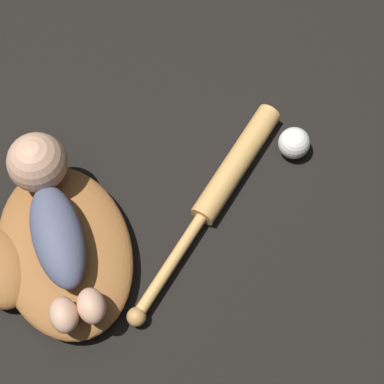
{
  "coord_description": "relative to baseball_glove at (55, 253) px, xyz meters",
  "views": [
    {
      "loc": [
        -0.44,
        -0.08,
        1.23
      ],
      "look_at": [
        0.07,
        -0.25,
        0.06
      ],
      "focal_mm": 60.0,
      "sensor_mm": 36.0,
      "label": 1
    }
  ],
  "objects": [
    {
      "name": "ground_plane",
      "position": [
        -0.04,
        -0.05,
        -0.04
      ],
      "size": [
        6.0,
        6.0,
        0.0
      ],
      "primitive_type": "plane",
      "color": "black"
    },
    {
      "name": "baseball_glove",
      "position": [
        0.0,
        0.0,
        0.0
      ],
      "size": [
        0.38,
        0.31,
        0.07
      ],
      "color": "#935B2D",
      "rests_on": "ground"
    },
    {
      "name": "baby_figure",
      "position": [
        0.05,
        -0.02,
        0.08
      ],
      "size": [
        0.39,
        0.12,
        0.12
      ],
      "color": "#4C516B",
      "rests_on": "baseball_glove"
    },
    {
      "name": "baseball_bat",
      "position": [
        0.04,
        -0.37,
        -0.01
      ],
      "size": [
        0.38,
        0.44,
        0.05
      ],
      "color": "tan",
      "rests_on": "ground"
    },
    {
      "name": "baseball",
      "position": [
        0.08,
        -0.54,
        -0.0
      ],
      "size": [
        0.07,
        0.07,
        0.07
      ],
      "color": "white",
      "rests_on": "ground"
    }
  ]
}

